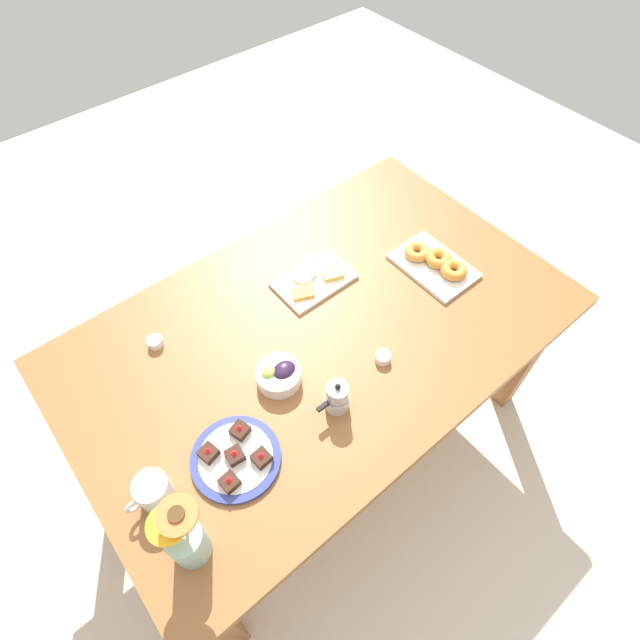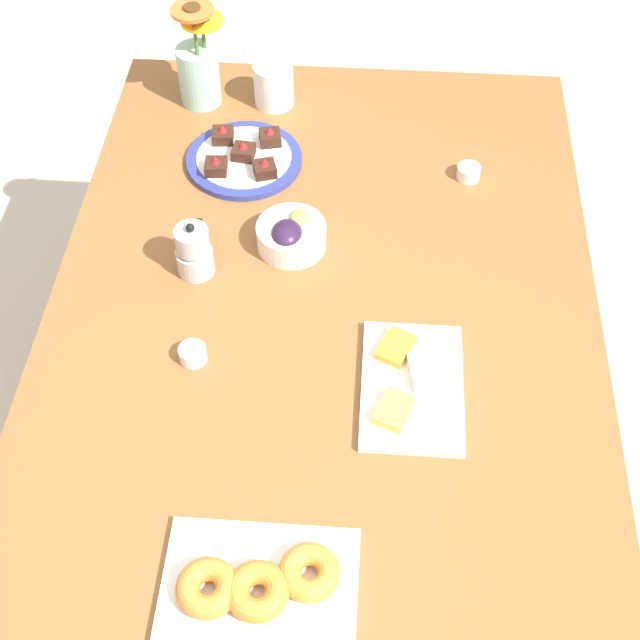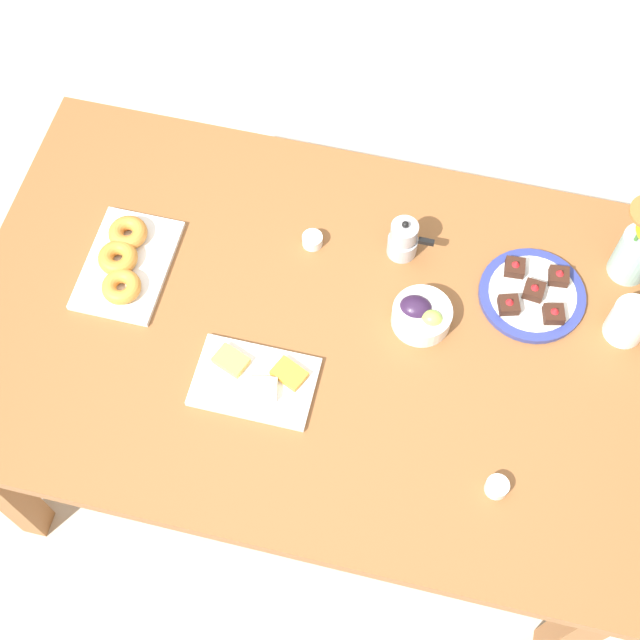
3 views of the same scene
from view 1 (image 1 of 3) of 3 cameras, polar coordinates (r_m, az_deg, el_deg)
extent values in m
plane|color=beige|center=(2.23, 0.00, -11.92)|extent=(6.00, 6.00, 0.00)
cube|color=brown|center=(1.61, 0.00, -1.27)|extent=(1.60, 1.00, 0.04)
cube|color=brown|center=(2.41, 6.93, 8.98)|extent=(0.07, 0.07, 0.70)
cube|color=brown|center=(2.03, -24.28, -10.28)|extent=(0.07, 0.07, 0.70)
cube|color=brown|center=(2.15, 22.53, -3.88)|extent=(0.07, 0.07, 0.70)
cube|color=brown|center=(1.72, -11.29, -31.07)|extent=(0.07, 0.07, 0.70)
cylinder|color=white|center=(1.37, -18.41, -18.07)|extent=(0.09, 0.09, 0.10)
cylinder|color=brown|center=(1.33, -18.89, -17.48)|extent=(0.08, 0.08, 0.00)
torus|color=white|center=(1.37, -20.51, -19.29)|extent=(0.05, 0.01, 0.05)
cylinder|color=white|center=(1.47, -4.75, -6.36)|extent=(0.13, 0.13, 0.05)
ellipsoid|color=#2D1938|center=(1.45, -4.12, -5.78)|extent=(0.07, 0.06, 0.04)
ellipsoid|color=#9EC14C|center=(1.45, -5.87, -6.05)|extent=(0.05, 0.04, 0.04)
cube|color=white|center=(1.70, -0.73, 4.58)|extent=(0.26, 0.17, 0.01)
cube|color=#EFB74C|center=(1.70, 1.48, 5.32)|extent=(0.08, 0.07, 0.02)
cube|color=white|center=(1.69, -1.69, 5.02)|extent=(0.08, 0.06, 0.02)
cube|color=orange|center=(1.65, -1.96, 3.13)|extent=(0.08, 0.07, 0.02)
cube|color=white|center=(1.79, 12.84, 6.06)|extent=(0.19, 0.28, 0.01)
torus|color=orange|center=(1.79, 11.03, 7.66)|extent=(0.10, 0.10, 0.03)
torus|color=orange|center=(1.78, 13.38, 6.86)|extent=(0.10, 0.10, 0.04)
torus|color=orange|center=(1.76, 15.04, 5.52)|extent=(0.11, 0.11, 0.03)
cylinder|color=white|center=(1.62, -18.33, -2.40)|extent=(0.05, 0.05, 0.03)
cylinder|color=#C68923|center=(1.61, -18.42, -2.20)|extent=(0.04, 0.04, 0.01)
cylinder|color=white|center=(1.52, 7.19, -4.24)|extent=(0.05, 0.05, 0.03)
cylinder|color=maroon|center=(1.51, 7.22, -4.04)|extent=(0.04, 0.04, 0.01)
cylinder|color=navy|center=(1.40, -9.58, -15.32)|extent=(0.24, 0.24, 0.01)
cylinder|color=white|center=(1.39, -9.60, -15.29)|extent=(0.20, 0.20, 0.01)
cube|color=#381E14|center=(1.36, -6.71, -15.38)|extent=(0.05, 0.05, 0.02)
cone|color=red|center=(1.35, -6.79, -15.09)|extent=(0.02, 0.02, 0.01)
cube|color=#381E14|center=(1.35, -10.31, -17.76)|extent=(0.05, 0.05, 0.02)
cone|color=red|center=(1.34, -10.44, -17.50)|extent=(0.02, 0.02, 0.01)
cube|color=#381E14|center=(1.40, -9.14, -12.34)|extent=(0.05, 0.05, 0.02)
cone|color=red|center=(1.38, -9.24, -12.02)|extent=(0.02, 0.02, 0.01)
cube|color=#381E14|center=(1.39, -12.63, -14.60)|extent=(0.05, 0.05, 0.02)
cone|color=red|center=(1.37, -12.78, -14.31)|extent=(0.02, 0.02, 0.01)
cube|color=#381E14|center=(1.38, -9.71, -15.00)|extent=(0.05, 0.05, 0.02)
cone|color=red|center=(1.36, -9.82, -14.71)|extent=(0.02, 0.02, 0.01)
cylinder|color=#99C1B7|center=(1.29, -14.83, -23.42)|extent=(0.09, 0.09, 0.13)
cylinder|color=#3D702D|center=(1.19, -15.43, -21.36)|extent=(0.01, 0.01, 0.10)
cylinder|color=orange|center=(1.13, -16.05, -20.63)|extent=(0.09, 0.09, 0.01)
cylinder|color=#472D14|center=(1.13, -16.13, -20.54)|extent=(0.04, 0.04, 0.01)
cylinder|color=#3D702D|center=(1.21, -16.67, -21.87)|extent=(0.01, 0.01, 0.06)
cylinder|color=yellow|center=(1.18, -17.08, -21.44)|extent=(0.09, 0.09, 0.01)
cylinder|color=#472D14|center=(1.17, -17.15, -21.36)|extent=(0.04, 0.04, 0.01)
cylinder|color=#B7B7BC|center=(1.43, 1.95, -9.27)|extent=(0.07, 0.07, 0.05)
cylinder|color=#B7B7BC|center=(1.40, 1.98, -8.74)|extent=(0.05, 0.05, 0.01)
cylinder|color=#B7B7BC|center=(1.38, 2.02, -8.23)|extent=(0.06, 0.06, 0.04)
sphere|color=black|center=(1.35, 2.05, -7.62)|extent=(0.02, 0.02, 0.02)
cube|color=black|center=(1.38, 0.30, -9.87)|extent=(0.04, 0.01, 0.01)
camera|label=2|loc=(1.75, 35.38, 45.57)|focal=50.00mm
camera|label=3|loc=(1.70, -56.13, 59.21)|focal=50.00mm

